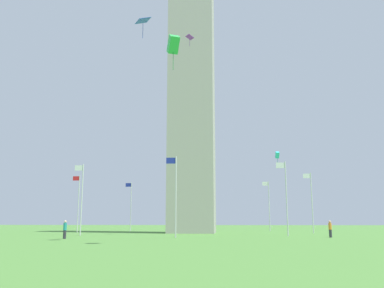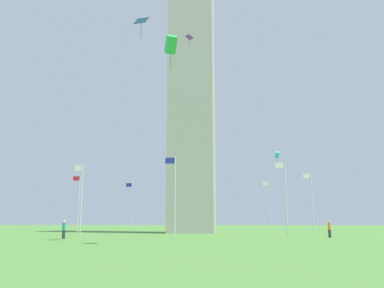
{
  "view_description": "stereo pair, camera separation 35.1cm",
  "coord_description": "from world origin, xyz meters",
  "px_view_note": "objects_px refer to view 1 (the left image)",
  "views": [
    {
      "loc": [
        -6.05,
        60.22,
        1.64
      ],
      "look_at": [
        0.0,
        0.0,
        12.91
      ],
      "focal_mm": 38.93,
      "sensor_mm": 36.0,
      "label": 1
    },
    {
      "loc": [
        -6.4,
        60.19,
        1.64
      ],
      "look_at": [
        0.0,
        0.0,
        12.91
      ],
      "focal_mm": 38.93,
      "sensor_mm": 36.0,
      "label": 2
    }
  ],
  "objects_px": {
    "flagpole_e": "(175,192)",
    "kite_purple_diamond": "(190,38)",
    "flagpole_w": "(201,205)",
    "person_teal_shirt": "(65,230)",
    "flagpole_sw": "(269,204)",
    "person_orange_shirt": "(330,229)",
    "obelisk_monument": "(192,37)",
    "flagpole_ne": "(81,196)",
    "flagpole_s": "(311,200)",
    "flagpole_nw": "(131,204)",
    "kite_green_box": "(173,45)",
    "flagpole_n": "(78,201)",
    "kite_blue_diamond": "(143,21)",
    "kite_cyan_box": "(277,155)",
    "flagpole_se": "(286,195)"
  },
  "relations": [
    {
      "from": "flagpole_e",
      "to": "kite_purple_diamond",
      "type": "bearing_deg",
      "value": -96.69
    },
    {
      "from": "flagpole_w",
      "to": "person_teal_shirt",
      "type": "bearing_deg",
      "value": 75.3
    },
    {
      "from": "flagpole_sw",
      "to": "person_orange_shirt",
      "type": "bearing_deg",
      "value": 98.27
    },
    {
      "from": "flagpole_sw",
      "to": "person_orange_shirt",
      "type": "xyz_separation_m",
      "value": [
        -3.96,
        27.21,
        -3.75
      ]
    },
    {
      "from": "obelisk_monument",
      "to": "flagpole_ne",
      "type": "distance_m",
      "value": 30.47
    },
    {
      "from": "flagpole_s",
      "to": "flagpole_nw",
      "type": "distance_m",
      "value": 31.31
    },
    {
      "from": "kite_green_box",
      "to": "obelisk_monument",
      "type": "bearing_deg",
      "value": -86.82
    },
    {
      "from": "flagpole_ne",
      "to": "flagpole_e",
      "type": "distance_m",
      "value": 12.97
    },
    {
      "from": "flagpole_e",
      "to": "kite_green_box",
      "type": "relative_size",
      "value": 3.08
    },
    {
      "from": "flagpole_ne",
      "to": "person_teal_shirt",
      "type": "bearing_deg",
      "value": 102.12
    },
    {
      "from": "flagpole_n",
      "to": "person_teal_shirt",
      "type": "bearing_deg",
      "value": 108.14
    },
    {
      "from": "flagpole_w",
      "to": "person_orange_shirt",
      "type": "height_order",
      "value": "flagpole_w"
    },
    {
      "from": "obelisk_monument",
      "to": "kite_blue_diamond",
      "type": "height_order",
      "value": "obelisk_monument"
    },
    {
      "from": "obelisk_monument",
      "to": "flagpole_w",
      "type": "distance_m",
      "value": 30.44
    },
    {
      "from": "flagpole_sw",
      "to": "kite_purple_diamond",
      "type": "distance_m",
      "value": 32.17
    },
    {
      "from": "flagpole_e",
      "to": "person_teal_shirt",
      "type": "bearing_deg",
      "value": 22.99
    },
    {
      "from": "flagpole_ne",
      "to": "person_teal_shirt",
      "type": "height_order",
      "value": "flagpole_ne"
    },
    {
      "from": "kite_cyan_box",
      "to": "kite_blue_diamond",
      "type": "distance_m",
      "value": 26.49
    },
    {
      "from": "kite_blue_diamond",
      "to": "kite_purple_diamond",
      "type": "distance_m",
      "value": 17.52
    },
    {
      "from": "flagpole_n",
      "to": "flagpole_sw",
      "type": "relative_size",
      "value": 1.0
    },
    {
      "from": "flagpole_w",
      "to": "kite_green_box",
      "type": "relative_size",
      "value": 3.08
    },
    {
      "from": "kite_blue_diamond",
      "to": "kite_purple_diamond",
      "type": "bearing_deg",
      "value": -98.49
    },
    {
      "from": "flagpole_n",
      "to": "kite_cyan_box",
      "type": "height_order",
      "value": "kite_cyan_box"
    },
    {
      "from": "flagpole_ne",
      "to": "kite_green_box",
      "type": "relative_size",
      "value": 3.08
    },
    {
      "from": "flagpole_nw",
      "to": "flagpole_se",
      "type": "bearing_deg",
      "value": 135.0
    },
    {
      "from": "person_teal_shirt",
      "to": "kite_purple_diamond",
      "type": "relative_size",
      "value": 1.22
    },
    {
      "from": "person_teal_shirt",
      "to": "kite_green_box",
      "type": "xyz_separation_m",
      "value": [
        -11.8,
        10.13,
        13.79
      ]
    },
    {
      "from": "kite_cyan_box",
      "to": "kite_green_box",
      "type": "xyz_separation_m",
      "value": [
        10.05,
        25.73,
        4.46
      ]
    },
    {
      "from": "flagpole_ne",
      "to": "flagpole_nw",
      "type": "height_order",
      "value": "same"
    },
    {
      "from": "obelisk_monument",
      "to": "kite_cyan_box",
      "type": "height_order",
      "value": "obelisk_monument"
    },
    {
      "from": "obelisk_monument",
      "to": "person_teal_shirt",
      "type": "distance_m",
      "value": 37.33
    },
    {
      "from": "kite_purple_diamond",
      "to": "flagpole_sw",
      "type": "bearing_deg",
      "value": -116.75
    },
    {
      "from": "flagpole_se",
      "to": "kite_green_box",
      "type": "relative_size",
      "value": 3.08
    },
    {
      "from": "flagpole_n",
      "to": "obelisk_monument",
      "type": "bearing_deg",
      "value": 180.0
    },
    {
      "from": "obelisk_monument",
      "to": "kite_blue_diamond",
      "type": "relative_size",
      "value": 31.49
    },
    {
      "from": "flagpole_sw",
      "to": "flagpole_n",
      "type": "bearing_deg",
      "value": 22.5
    },
    {
      "from": "person_teal_shirt",
      "to": "kite_green_box",
      "type": "bearing_deg",
      "value": -104.11
    },
    {
      "from": "obelisk_monument",
      "to": "person_teal_shirt",
      "type": "relative_size",
      "value": 34.6
    },
    {
      "from": "kite_cyan_box",
      "to": "obelisk_monument",
      "type": "bearing_deg",
      "value": -25.37
    },
    {
      "from": "person_orange_shirt",
      "to": "person_teal_shirt",
      "type": "distance_m",
      "value": 26.62
    },
    {
      "from": "flagpole_n",
      "to": "kite_cyan_box",
      "type": "bearing_deg",
      "value": 169.01
    },
    {
      "from": "flagpole_w",
      "to": "flagpole_nw",
      "type": "height_order",
      "value": "same"
    },
    {
      "from": "obelisk_monument",
      "to": "person_teal_shirt",
      "type": "xyz_separation_m",
      "value": [
        10.06,
        21.19,
        -29.04
      ]
    },
    {
      "from": "kite_blue_diamond",
      "to": "flagpole_se",
      "type": "bearing_deg",
      "value": -133.09
    },
    {
      "from": "person_orange_shirt",
      "to": "flagpole_nw",
      "type": "bearing_deg",
      "value": -16.42
    },
    {
      "from": "person_teal_shirt",
      "to": "kite_blue_diamond",
      "type": "distance_m",
      "value": 20.79
    },
    {
      "from": "flagpole_sw",
      "to": "flagpole_ne",
      "type": "bearing_deg",
      "value": 45.0
    },
    {
      "from": "flagpole_w",
      "to": "kite_purple_diamond",
      "type": "xyz_separation_m",
      "value": [
        -0.79,
        27.17,
        20.4
      ]
    },
    {
      "from": "flagpole_s",
      "to": "kite_purple_diamond",
      "type": "xyz_separation_m",
      "value": [
        16.16,
        10.23,
        20.4
      ]
    },
    {
      "from": "flagpole_ne",
      "to": "kite_blue_diamond",
      "type": "height_order",
      "value": "kite_blue_diamond"
    }
  ]
}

